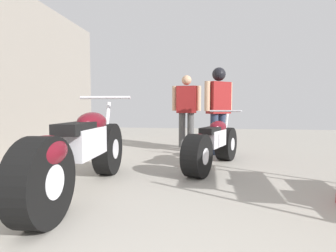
{
  "coord_description": "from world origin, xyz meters",
  "views": [
    {
      "loc": [
        0.47,
        -0.09,
        0.91
      ],
      "look_at": [
        -0.11,
        3.56,
        0.65
      ],
      "focal_mm": 27.5,
      "sensor_mm": 36.0,
      "label": 1
    }
  ],
  "objects_px": {
    "motorcycle_black_naked": "(213,145)",
    "motorcycle_maroon_cruiser": "(82,152)",
    "mechanic_in_blue": "(186,107)",
    "mechanic_with_helmet": "(219,103)"
  },
  "relations": [
    {
      "from": "mechanic_with_helmet",
      "to": "mechanic_in_blue",
      "type": "bearing_deg",
      "value": 132.39
    },
    {
      "from": "motorcycle_black_naked",
      "to": "motorcycle_maroon_cruiser",
      "type": "bearing_deg",
      "value": -133.54
    },
    {
      "from": "motorcycle_maroon_cruiser",
      "to": "motorcycle_black_naked",
      "type": "xyz_separation_m",
      "value": [
        1.37,
        1.44,
        -0.1
      ]
    },
    {
      "from": "mechanic_with_helmet",
      "to": "motorcycle_maroon_cruiser",
      "type": "bearing_deg",
      "value": -119.42
    },
    {
      "from": "motorcycle_black_naked",
      "to": "mechanic_in_blue",
      "type": "height_order",
      "value": "mechanic_in_blue"
    },
    {
      "from": "motorcycle_black_naked",
      "to": "mechanic_with_helmet",
      "type": "height_order",
      "value": "mechanic_with_helmet"
    },
    {
      "from": "motorcycle_black_naked",
      "to": "mechanic_in_blue",
      "type": "distance_m",
      "value": 2.11
    },
    {
      "from": "motorcycle_maroon_cruiser",
      "to": "motorcycle_black_naked",
      "type": "height_order",
      "value": "motorcycle_maroon_cruiser"
    },
    {
      "from": "mechanic_in_blue",
      "to": "mechanic_with_helmet",
      "type": "relative_size",
      "value": 0.97
    },
    {
      "from": "motorcycle_black_naked",
      "to": "mechanic_with_helmet",
      "type": "relative_size",
      "value": 1.08
    }
  ]
}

